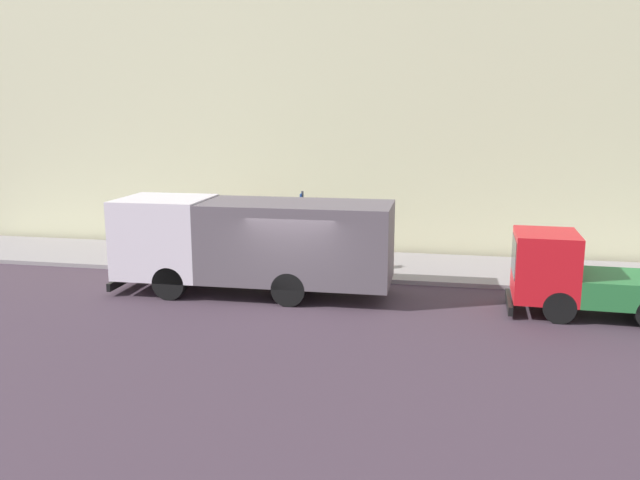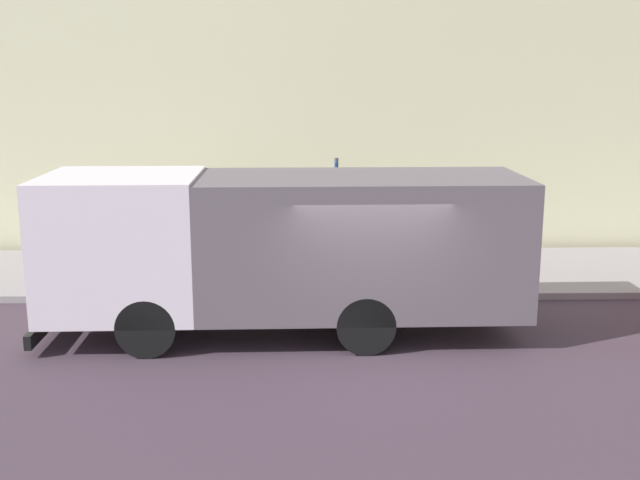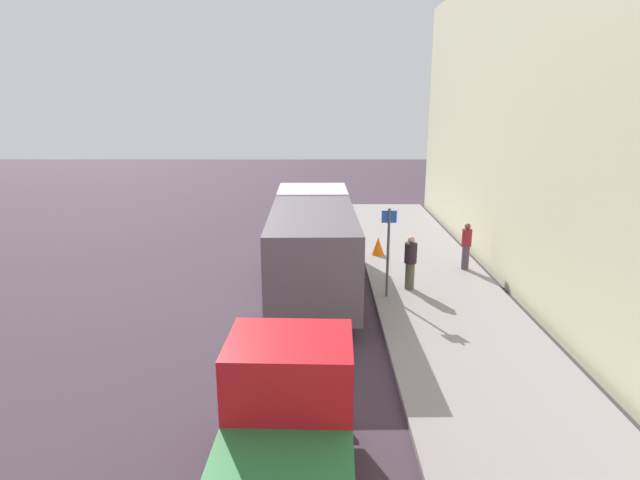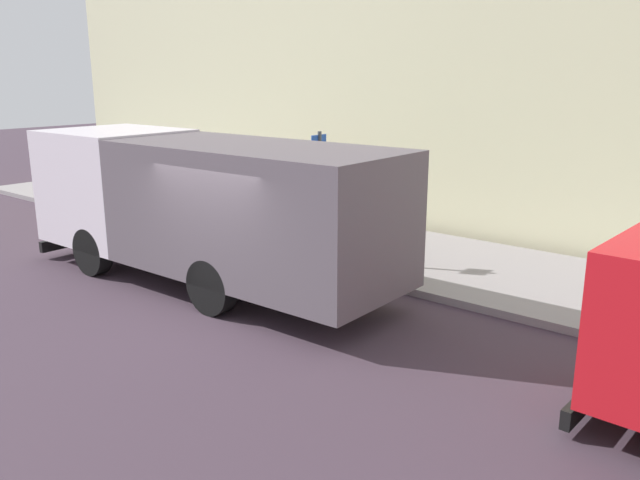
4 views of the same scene
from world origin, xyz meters
The scene contains 9 objects.
ground centered at (0.00, 0.00, 0.00)m, with size 80.00×80.00×0.00m, color #40313D.
sidewalk centered at (5.04, 0.00, 0.07)m, with size 4.09×30.00×0.14m, color gray.
building_facade centered at (7.59, 0.00, 5.25)m, with size 0.50×30.00×10.50m, color beige.
large_utility_truck centered at (1.13, 1.46, 1.61)m, with size 2.57×8.31×2.83m.
small_flatbed_truck centered at (0.84, -7.99, 1.02)m, with size 2.16×5.27×2.22m.
pedestrian_walking centered at (6.45, 3.08, 1.01)m, with size 0.40×0.40×1.65m.
pedestrian_standing centered at (4.17, 1.08, 1.04)m, with size 0.54×0.54×1.71m.
traffic_cone_orange centered at (3.59, 4.86, 0.49)m, with size 0.48×0.48×0.69m, color orange.
street_sign_post centered at (3.38, 0.44, 1.73)m, with size 0.44×0.08×2.71m.
Camera 3 is at (1.36, -14.41, 5.86)m, focal length 29.34 mm.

